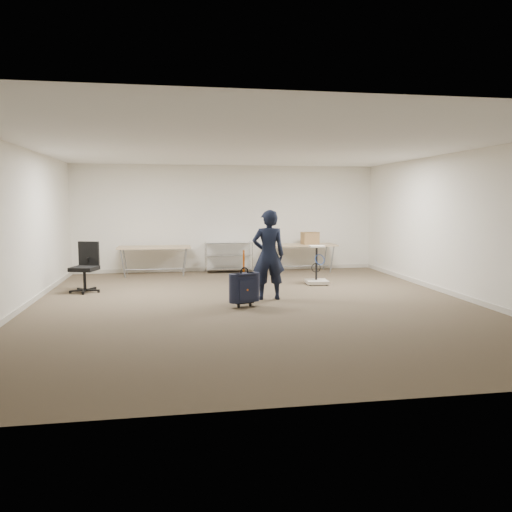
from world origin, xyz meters
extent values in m
plane|color=#4A3D2D|center=(0.00, 0.00, 0.00)|extent=(9.00, 9.00, 0.00)
plane|color=white|center=(0.00, 4.50, 1.40)|extent=(8.00, 0.00, 8.00)
plane|color=white|center=(0.00, -4.50, 1.40)|extent=(8.00, 0.00, 8.00)
plane|color=white|center=(-4.00, 0.00, 1.40)|extent=(0.00, 9.00, 9.00)
plane|color=white|center=(4.00, 0.00, 1.40)|extent=(0.00, 9.00, 9.00)
plane|color=white|center=(0.00, 0.00, 2.80)|extent=(8.00, 8.00, 0.00)
cube|color=beige|center=(0.00, 4.49, 0.05)|extent=(8.00, 0.02, 0.10)
cube|color=beige|center=(-3.99, 0.00, 0.05)|extent=(0.02, 9.00, 0.10)
cube|color=beige|center=(3.99, 0.00, 0.05)|extent=(0.02, 9.00, 0.10)
cube|color=tan|center=(-1.90, 3.95, 0.71)|extent=(1.80, 0.75, 0.03)
cylinder|color=gray|center=(-1.90, 3.95, 0.15)|extent=(1.50, 0.02, 0.02)
cylinder|color=gray|center=(-2.65, 3.65, 0.35)|extent=(0.13, 0.04, 0.69)
cylinder|color=gray|center=(-1.15, 3.65, 0.35)|extent=(0.13, 0.04, 0.69)
cylinder|color=gray|center=(-2.65, 4.25, 0.35)|extent=(0.13, 0.04, 0.69)
cylinder|color=gray|center=(-1.15, 4.25, 0.35)|extent=(0.13, 0.04, 0.69)
cube|color=tan|center=(1.90, 3.95, 0.71)|extent=(1.80, 0.75, 0.03)
cylinder|color=gray|center=(1.90, 3.95, 0.15)|extent=(1.50, 0.02, 0.02)
cylinder|color=gray|center=(1.15, 3.65, 0.35)|extent=(0.13, 0.04, 0.69)
cylinder|color=gray|center=(2.65, 3.65, 0.35)|extent=(0.13, 0.04, 0.69)
cylinder|color=gray|center=(1.15, 4.25, 0.35)|extent=(0.13, 0.04, 0.69)
cylinder|color=gray|center=(2.65, 4.25, 0.35)|extent=(0.13, 0.04, 0.69)
cylinder|color=silver|center=(-0.60, 3.98, 0.40)|extent=(0.02, 0.02, 0.80)
cylinder|color=silver|center=(0.60, 3.98, 0.40)|extent=(0.02, 0.02, 0.80)
cylinder|color=silver|center=(-0.60, 4.42, 0.40)|extent=(0.02, 0.02, 0.80)
cylinder|color=silver|center=(0.60, 4.42, 0.40)|extent=(0.02, 0.02, 0.80)
cube|color=silver|center=(0.00, 4.20, 0.10)|extent=(1.20, 0.45, 0.02)
cube|color=silver|center=(0.00, 4.20, 0.45)|extent=(1.20, 0.45, 0.02)
cube|color=silver|center=(0.00, 4.20, 0.78)|extent=(1.20, 0.45, 0.01)
imported|color=black|center=(0.35, 0.46, 0.85)|extent=(0.63, 0.41, 1.70)
cube|color=black|center=(-0.21, -0.18, 0.35)|extent=(0.42, 0.32, 0.51)
cube|color=black|center=(-0.21, -0.16, 0.08)|extent=(0.36, 0.25, 0.03)
cylinder|color=black|center=(-0.32, -0.21, 0.03)|extent=(0.05, 0.07, 0.07)
cylinder|color=black|center=(-0.10, -0.14, 0.03)|extent=(0.05, 0.07, 0.07)
torus|color=black|center=(-0.21, -0.18, 0.63)|extent=(0.16, 0.07, 0.16)
cube|color=orange|center=(-0.21, -0.16, 0.82)|extent=(0.03, 0.02, 0.39)
cylinder|color=black|center=(-3.23, 1.79, 0.05)|extent=(0.62, 0.62, 0.09)
cylinder|color=black|center=(-3.23, 1.79, 0.26)|extent=(0.06, 0.06, 0.42)
cube|color=black|center=(-3.23, 1.79, 0.49)|extent=(0.59, 0.59, 0.08)
cube|color=black|center=(-3.17, 2.01, 0.78)|extent=(0.44, 0.19, 0.50)
cube|color=beige|center=(1.74, 1.97, 0.06)|extent=(0.51, 0.51, 0.08)
cylinder|color=black|center=(1.56, 1.78, 0.02)|extent=(0.06, 0.06, 0.04)
cylinder|color=black|center=(1.74, 2.02, 0.47)|extent=(0.05, 0.05, 0.76)
cube|color=beige|center=(1.74, 1.97, 0.85)|extent=(0.35, 0.31, 0.04)
torus|color=blue|center=(1.79, 1.89, 0.57)|extent=(0.25, 0.12, 0.23)
cube|color=olive|center=(2.14, 3.97, 0.89)|extent=(0.45, 0.36, 0.32)
camera|label=1|loc=(-1.42, -8.75, 1.87)|focal=35.00mm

